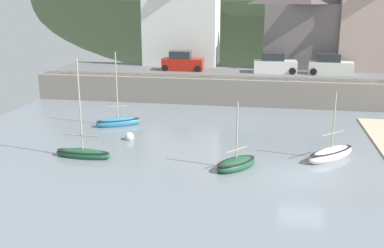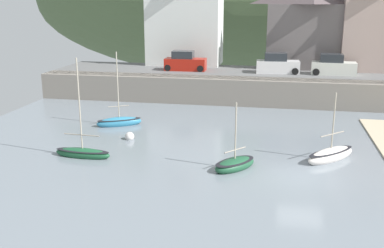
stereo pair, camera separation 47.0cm
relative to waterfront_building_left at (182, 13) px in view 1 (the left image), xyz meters
name	(u,v)px [view 1 (the left image)]	position (x,y,z in m)	size (l,w,h in m)	color
quay_seawall	(293,90)	(11.77, -7.70, -6.52)	(48.00, 9.40, 2.40)	gray
hillside_backdrop	(262,1)	(7.74, 30.00, 1.21)	(80.00, 44.00, 25.96)	#506642
waterfront_building_left	(182,13)	(0.00, 0.00, 0.00)	(8.14, 4.81, 10.77)	white
waterfront_building_centre	(307,23)	(13.21, 0.00, -0.94)	(8.95, 5.26, 8.90)	slate
waterfront_building_right	(381,14)	(20.39, 0.00, 0.05)	(8.75, 6.28, 10.93)	#AC9389
sailboat_nearest_shore	(236,164)	(8.01, -24.80, -7.61)	(2.79, 3.01, 4.05)	#1F5134
sailboat_white_hull	(83,153)	(-1.37, -24.56, -7.60)	(3.64, 1.14, 6.25)	#1D5432
sailboat_far_left	(118,122)	(-1.59, -17.32, -7.58)	(3.46, 2.47, 5.82)	teal
sailboat_tall_mast	(331,154)	(13.54, -22.28, -7.56)	(3.38, 3.38, 4.35)	silver
parked_car_near_slipway	(182,62)	(0.92, -4.50, -4.67)	(4.14, 1.82, 1.95)	#B01D12
parked_car_by_wall	(275,65)	(10.07, -4.50, -4.67)	(4.19, 1.93, 1.95)	white
parked_car_end_of_row	(330,66)	(15.30, -4.50, -4.67)	(4.17, 1.89, 1.95)	white
mooring_buoy	(129,137)	(0.31, -20.57, -7.69)	(0.64, 0.64, 0.64)	silver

